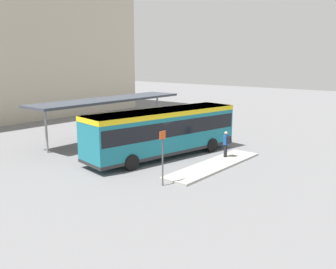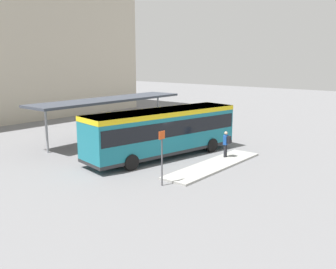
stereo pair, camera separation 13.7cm
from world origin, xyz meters
The scene contains 10 objects.
ground_plane centered at (0.00, 0.00, 0.00)m, with size 120.00×120.00×0.00m, color slate.
curb_island centered at (0.21, -3.83, 0.06)m, with size 8.05×1.80×0.12m.
city_bus centered at (0.01, 0.00, 1.80)m, with size 11.12×4.46×3.07m.
pedestrian_waiting centered at (2.13, -3.50, 1.07)m, with size 0.44×0.47×1.65m.
bicycle_green centered at (8.14, 0.58, 0.36)m, with size 0.48×1.68×0.72m.
bicycle_yellow centered at (8.38, 1.28, 0.34)m, with size 0.48×1.57×0.68m.
bicycle_black centered at (8.23, 1.98, 0.34)m, with size 0.48×1.55×0.68m.
station_shelter centered at (1.53, 6.72, 3.11)m, with size 13.50×2.94×3.23m.
potted_planter_near_shelter centered at (7.56, 4.35, 0.72)m, with size 0.90×0.90×1.39m.
platform_sign centered at (-4.42, -3.68, 1.56)m, with size 0.44×0.08×2.80m.
Camera 1 is at (-18.22, -15.25, 6.29)m, focal length 40.00 mm.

